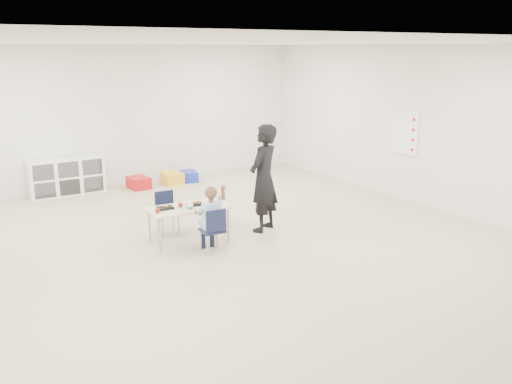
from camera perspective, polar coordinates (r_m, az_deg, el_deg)
room at (r=7.27m, az=-2.47°, el=4.33°), size 9.00×9.02×2.80m
table at (r=7.90m, az=-7.08°, el=-3.38°), size 1.20×0.68×0.53m
chair_near at (r=7.48m, az=-4.62°, el=-3.97°), size 0.33×0.32×0.64m
chair_far at (r=8.29m, az=-9.31°, el=-2.22°), size 0.33×0.32×0.64m
child at (r=7.43m, az=-4.65°, el=-2.63°), size 0.46×0.46×1.00m
lunch_tray_near at (r=7.89m, az=-6.47°, el=-1.28°), size 0.23×0.18×0.03m
lunch_tray_far at (r=7.77m, az=-9.54°, el=-1.66°), size 0.23×0.18×0.03m
milk_carton at (r=7.70m, az=-6.98°, el=-1.45°), size 0.08×0.08×0.10m
bread_roll at (r=7.83m, az=-5.30°, el=-1.24°), size 0.09×0.09×0.07m
apple_near at (r=7.81m, az=-7.97°, el=-1.35°), size 0.07×0.07×0.07m
apple_far at (r=7.59m, az=-10.33°, el=-1.92°), size 0.07×0.07×0.07m
cubby_shelf at (r=10.99m, az=-19.31°, el=1.55°), size 1.40×0.40×0.70m
rules_poster at (r=10.27m, az=15.41°, el=6.08°), size 0.02×0.60×0.80m
adult at (r=8.20m, az=0.81°, el=1.45°), size 0.72×0.64×1.65m
bin_red at (r=11.13m, az=-12.25°, el=0.97°), size 0.39×0.49×0.23m
bin_yellow at (r=11.39m, az=-8.83°, el=1.47°), size 0.40×0.50×0.23m
bin_blue at (r=11.55m, az=-7.12°, el=1.66°), size 0.44×0.51×0.21m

